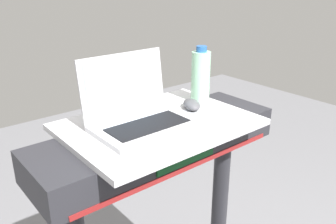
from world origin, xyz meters
TOP-DOWN VIEW (x-y plane):
  - desk_board at (0.00, 0.70)m, footprint 0.63×0.46m
  - laptop at (-0.07, 0.72)m, footprint 0.32×0.24m
  - computer_mouse at (0.17, 0.72)m, footprint 0.10×0.12m
  - water_bottle at (0.26, 0.77)m, footprint 0.07×0.07m

SIDE VIEW (x-z plane):
  - desk_board at x=0.00m, z-range 1.19..1.21m
  - computer_mouse at x=0.17m, z-range 1.21..1.25m
  - laptop at x=-0.07m, z-range 1.15..1.37m
  - water_bottle at x=0.26m, z-range 1.21..1.42m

